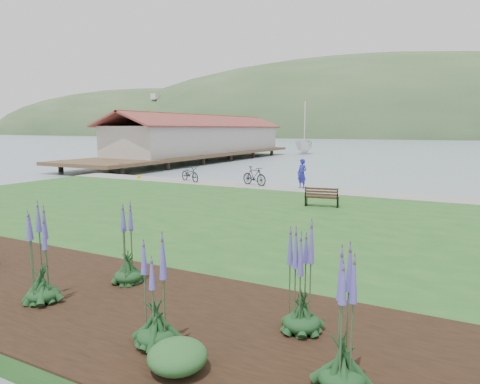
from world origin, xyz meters
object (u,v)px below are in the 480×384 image
Objects in this scene: bicycle_a at (190,174)px; sailboat at (304,154)px; person at (302,171)px; park_bench at (322,197)px.

sailboat reaches higher than bicycle_a.
bicycle_a is (-7.42, -0.31, -0.48)m from person.
park_bench is at bearing -89.88° from bicycle_a.
person reaches higher than bicycle_a.
bicycle_a is (-10.09, 4.64, 0.07)m from park_bench.
person reaches higher than park_bench.
person is at bearing 108.90° from park_bench.
park_bench is at bearing -38.40° from person.
sailboat reaches higher than person.
park_bench is 0.77× the size of bicycle_a.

